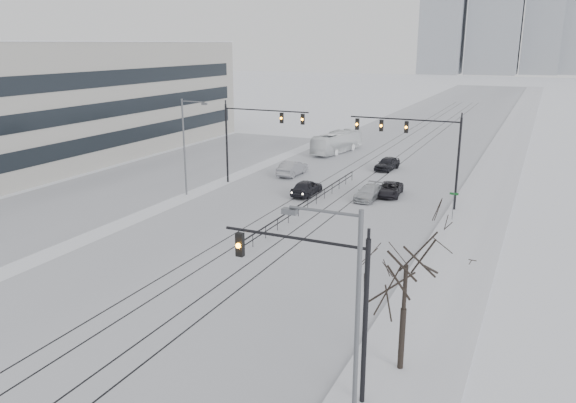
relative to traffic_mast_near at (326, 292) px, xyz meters
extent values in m
cube|color=silver|center=(-10.79, 54.00, -4.55)|extent=(22.00, 260.00, 0.02)
cube|color=silver|center=(2.71, 54.00, -4.48)|extent=(5.00, 260.00, 0.16)
cube|color=gray|center=(0.26, 54.00, -4.50)|extent=(0.10, 260.00, 0.12)
cube|color=silver|center=(-30.79, 29.00, -4.55)|extent=(14.00, 60.00, 0.03)
cube|color=black|center=(-13.39, 34.00, -4.54)|extent=(0.10, 180.00, 0.01)
cube|color=black|center=(-11.99, 34.00, -4.54)|extent=(0.10, 180.00, 0.01)
cube|color=black|center=(-9.59, 34.00, -4.54)|extent=(0.10, 180.00, 0.01)
cube|color=black|center=(-8.19, 34.00, -4.54)|extent=(0.10, 180.00, 0.01)
cube|color=#ADAAA4|center=(-48.79, 29.00, 2.44)|extent=(20.00, 62.00, 14.00)
cube|color=black|center=(-38.77, 29.00, 2.44)|extent=(0.08, 58.00, 12.00)
cube|color=white|center=(-48.79, 29.00, 9.49)|extent=(20.20, 62.20, 0.12)
cube|color=#9297A0|center=(-40.79, 254.00, 22.94)|extent=(18.00, 18.00, 55.00)
cube|color=#9297A0|center=(1.21, 270.00, 19.44)|extent=(16.00, 16.00, 48.00)
cylinder|color=black|center=(1.61, 0.00, -1.06)|extent=(0.20, 0.20, 7.00)
cylinder|color=black|center=(-1.39, 0.00, 2.04)|extent=(6.00, 0.12, 0.12)
cube|color=black|center=(-3.79, 0.00, 1.39)|extent=(0.32, 0.24, 1.00)
sphere|color=orange|center=(-3.79, -0.14, 1.39)|extent=(0.22, 0.22, 0.22)
cylinder|color=black|center=(0.71, 29.00, -0.56)|extent=(0.20, 0.20, 8.00)
cylinder|color=black|center=(-4.04, 29.00, 3.04)|extent=(9.50, 0.12, 0.12)
cube|color=black|center=(-8.19, 29.00, 2.39)|extent=(0.32, 0.24, 1.00)
sphere|color=orange|center=(-8.19, 28.86, 2.39)|extent=(0.22, 0.22, 0.22)
cube|color=black|center=(-5.99, 29.00, 2.39)|extent=(0.32, 0.24, 1.00)
sphere|color=orange|center=(-5.99, 28.86, 2.39)|extent=(0.22, 0.22, 0.22)
cube|color=black|center=(-3.79, 29.00, 2.39)|extent=(0.32, 0.24, 1.00)
sphere|color=orange|center=(-3.79, 28.86, 2.39)|extent=(0.22, 0.22, 0.22)
cylinder|color=black|center=(-22.29, 30.00, -0.56)|extent=(0.20, 0.20, 8.00)
cylinder|color=black|center=(-17.79, 30.00, 3.04)|extent=(9.00, 0.12, 0.12)
cube|color=black|center=(-13.89, 30.00, 2.39)|extent=(0.32, 0.24, 1.00)
sphere|color=orange|center=(-13.89, 29.86, 2.39)|extent=(0.22, 0.22, 0.22)
cube|color=black|center=(-16.09, 30.00, 2.39)|extent=(0.32, 0.24, 1.00)
sphere|color=orange|center=(-16.09, 29.86, 2.39)|extent=(0.22, 0.22, 0.22)
cylinder|color=#595B60|center=(2.21, -3.00, -0.06)|extent=(0.16, 0.16, 9.00)
cylinder|color=#595B60|center=(1.01, -3.00, 4.24)|extent=(2.40, 0.10, 0.10)
cube|color=#595B60|center=(-0.19, -3.00, 4.09)|extent=(0.50, 0.25, 0.18)
cylinder|color=#595B60|center=(-23.29, 24.00, -0.06)|extent=(0.16, 0.16, 9.00)
cylinder|color=#595B60|center=(-22.09, 24.00, 4.24)|extent=(2.40, 0.10, 0.10)
cube|color=#595B60|center=(-20.89, 24.00, 4.09)|extent=(0.50, 0.25, 0.18)
cylinder|color=black|center=(2.41, 3.00, -3.06)|extent=(0.26, 0.26, 3.00)
cylinder|color=black|center=(2.41, 3.00, -0.81)|extent=(0.18, 0.18, 2.50)
cube|color=black|center=(-10.79, 24.00, -3.61)|extent=(0.06, 24.00, 0.06)
cube|color=black|center=(-10.79, 24.00, -4.01)|extent=(0.06, 24.00, 0.06)
cylinder|color=#595B60|center=(1.01, 26.00, -3.36)|extent=(0.06, 0.06, 2.40)
cube|color=#0C4C19|center=(1.01, 26.00, -2.26)|extent=(0.70, 0.04, 0.18)
imported|color=black|center=(-12.79, 28.50, -3.82)|extent=(1.87, 4.43, 1.49)
imported|color=#95969C|center=(-17.42, 35.50, -3.77)|extent=(1.73, 4.81, 1.58)
imported|color=black|center=(-5.64, 31.64, -3.94)|extent=(2.38, 4.59, 1.24)
imported|color=#B5B9BD|center=(-7.03, 29.53, -3.92)|extent=(1.99, 4.48, 1.28)
imported|color=black|center=(-8.79, 42.50, -3.83)|extent=(2.30, 4.47, 1.46)
imported|color=white|center=(-17.53, 49.87, -3.20)|extent=(3.93, 9.99, 2.71)
camera|label=1|loc=(7.00, -18.76, 9.32)|focal=35.00mm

